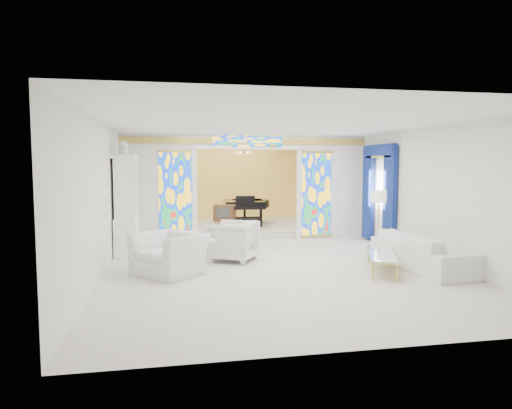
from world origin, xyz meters
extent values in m
plane|color=beige|center=(0.00, 0.00, 0.00)|extent=(12.00, 12.00, 0.00)
cube|color=white|center=(0.00, 0.00, 3.00)|extent=(7.00, 12.00, 0.02)
cube|color=silver|center=(0.00, 6.00, 1.50)|extent=(7.00, 0.02, 3.00)
cube|color=silver|center=(0.00, -6.00, 1.50)|extent=(7.00, 0.02, 3.00)
cube|color=silver|center=(-3.50, 0.00, 1.50)|extent=(0.02, 12.00, 3.00)
cube|color=silver|center=(3.50, 0.00, 1.50)|extent=(0.02, 12.00, 3.00)
cube|color=silver|center=(-2.50, 2.00, 1.50)|extent=(2.00, 0.18, 3.00)
cube|color=silver|center=(2.50, 2.00, 1.50)|extent=(2.00, 0.18, 3.00)
cube|color=silver|center=(0.00, 2.00, 2.80)|extent=(3.00, 0.18, 0.40)
cube|color=white|center=(-1.50, 1.90, 1.30)|extent=(0.12, 0.06, 2.60)
cube|color=white|center=(1.50, 1.90, 1.30)|extent=(0.12, 0.06, 2.60)
cube|color=white|center=(0.00, 1.90, 2.65)|extent=(3.24, 0.06, 0.12)
cube|color=#DAB752|center=(0.00, 1.90, 2.82)|extent=(7.00, 0.05, 0.18)
cube|color=gold|center=(-2.03, 1.89, 1.30)|extent=(0.90, 0.04, 2.40)
cube|color=gold|center=(2.03, 1.89, 1.30)|extent=(0.90, 0.04, 2.40)
cube|color=gold|center=(0.00, 1.89, 2.82)|extent=(2.00, 0.04, 0.34)
cube|color=beige|center=(0.00, 4.10, 0.09)|extent=(6.80, 3.80, 0.18)
cube|color=#ECBB52|center=(0.00, 5.88, 1.50)|extent=(6.70, 0.10, 2.90)
cylinder|color=gold|center=(0.20, 4.00, 2.55)|extent=(0.48, 0.48, 0.30)
cube|color=navy|center=(3.40, 0.05, 1.35)|extent=(0.12, 0.55, 2.60)
cube|color=navy|center=(3.40, 1.35, 1.35)|extent=(0.12, 0.55, 2.60)
cube|color=navy|center=(3.40, 0.70, 2.55)|extent=(0.14, 1.70, 0.30)
cube|color=#E9C852|center=(3.40, 0.70, 2.38)|extent=(0.12, 1.50, 0.06)
cube|color=white|center=(-3.22, 0.60, 0.45)|extent=(0.50, 1.40, 0.90)
cube|color=white|center=(-3.22, 0.60, 1.60)|extent=(0.44, 1.30, 1.40)
cube|color=silver|center=(-2.99, 0.60, 1.60)|extent=(0.01, 1.20, 1.30)
cube|color=white|center=(-3.22, 0.60, 2.34)|extent=(0.56, 1.46, 0.08)
cylinder|color=white|center=(-3.22, 0.25, 2.46)|extent=(0.22, 0.22, 0.16)
sphere|color=white|center=(-3.22, 0.25, 2.62)|extent=(0.20, 0.20, 0.20)
imported|color=white|center=(-2.21, -1.80, 0.41)|extent=(1.65, 1.66, 0.81)
imported|color=white|center=(-0.80, -0.75, 0.45)|extent=(1.33, 1.32, 0.90)
imported|color=white|center=(2.95, -2.32, 0.37)|extent=(1.16, 2.59, 0.74)
cylinder|color=white|center=(-1.50, -1.33, 0.58)|extent=(0.52, 0.52, 0.04)
cylinder|color=white|center=(-1.50, -1.33, 0.29)|extent=(0.09, 0.09, 0.56)
cylinder|color=white|center=(-1.50, -1.33, 0.02)|extent=(0.34, 0.34, 0.03)
imported|color=silver|center=(-1.50, -1.33, 0.69)|extent=(0.22, 0.22, 0.17)
cube|color=silver|center=(2.01, -2.39, 0.36)|extent=(1.07, 1.72, 0.04)
cube|color=gold|center=(2.01, -2.39, 0.34)|extent=(1.11, 1.76, 0.03)
cube|color=gold|center=(1.52, -3.04, 0.17)|extent=(0.05, 0.05, 0.34)
cube|color=gold|center=(1.92, -3.20, 0.17)|extent=(0.05, 0.05, 0.34)
cube|color=gold|center=(2.10, -1.57, 0.17)|extent=(0.05, 0.05, 0.34)
cube|color=gold|center=(2.50, -1.73, 0.17)|extent=(0.05, 0.05, 0.34)
cylinder|color=gold|center=(2.90, -0.35, 0.01)|extent=(0.29, 0.29, 0.03)
cylinder|color=gold|center=(2.90, -0.35, 0.70)|extent=(0.03, 0.03, 1.40)
cylinder|color=silver|center=(2.90, -0.35, 1.38)|extent=(0.41, 0.41, 0.30)
cube|color=black|center=(0.22, 4.05, 0.86)|extent=(1.36, 1.45, 0.25)
cylinder|color=black|center=(0.51, 4.35, 0.86)|extent=(1.35, 1.35, 0.25)
cube|color=black|center=(0.18, 3.25, 0.82)|extent=(1.21, 0.33, 0.09)
cube|color=white|center=(0.18, 3.18, 0.84)|extent=(1.12, 0.15, 0.03)
cube|color=black|center=(0.20, 3.56, 1.05)|extent=(0.62, 0.06, 0.22)
cube|color=black|center=(0.15, 2.72, 0.54)|extent=(0.82, 0.35, 0.07)
cylinder|color=black|center=(-0.30, 3.45, 0.46)|extent=(0.09, 0.09, 0.55)
cylinder|color=black|center=(0.68, 3.40, 0.46)|extent=(0.09, 0.09, 0.55)
cylinder|color=black|center=(0.34, 4.58, 0.46)|extent=(0.09, 0.09, 0.55)
cube|color=brown|center=(-0.51, 3.26, 0.66)|extent=(0.74, 0.63, 0.51)
cube|color=#373C39|center=(-0.58, 3.06, 0.69)|extent=(0.39, 0.17, 0.33)
cone|color=brown|center=(-0.79, 3.21, 0.29)|extent=(0.05, 0.05, 0.22)
cone|color=brown|center=(-0.33, 3.03, 0.29)|extent=(0.05, 0.05, 0.22)
cone|color=brown|center=(-0.68, 3.49, 0.29)|extent=(0.05, 0.05, 0.22)
cone|color=brown|center=(-0.22, 3.32, 0.29)|extent=(0.05, 0.05, 0.22)
camera|label=1|loc=(-2.17, -10.83, 2.16)|focal=32.00mm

